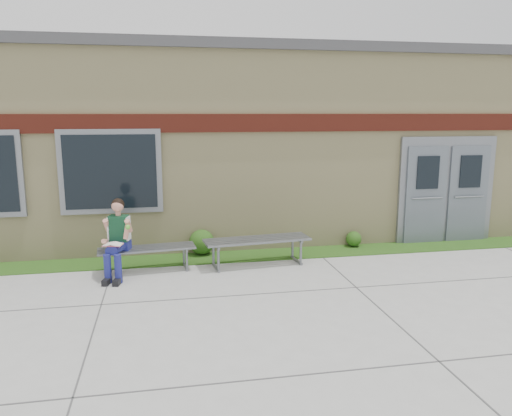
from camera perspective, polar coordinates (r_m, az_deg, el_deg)
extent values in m
plane|color=#9E9E99|center=(7.62, 5.71, -10.77)|extent=(80.00, 80.00, 0.00)
cube|color=#1A4813|center=(10.01, 1.51, -5.35)|extent=(16.00, 0.80, 0.02)
cube|color=beige|center=(12.97, -1.64, 7.32)|extent=(16.00, 6.00, 4.00)
cube|color=#3F3F42|center=(13.01, -1.69, 16.59)|extent=(16.20, 6.20, 0.20)
cube|color=maroon|center=(9.97, 1.13, 9.70)|extent=(16.00, 0.06, 0.35)
cube|color=slate|center=(9.86, -16.25, 4.01)|extent=(1.90, 0.08, 1.60)
cube|color=black|center=(9.82, -16.28, 3.98)|extent=(1.70, 0.04, 1.40)
cube|color=slate|center=(11.59, 20.88, 1.95)|extent=(2.20, 0.08, 2.30)
cube|color=slate|center=(11.31, 18.81, 1.37)|extent=(0.92, 0.06, 2.10)
cube|color=slate|center=(11.83, 23.04, 1.47)|extent=(0.92, 0.06, 2.10)
cube|color=slate|center=(9.11, -12.36, -4.53)|extent=(1.73, 0.64, 0.03)
cube|color=slate|center=(9.22, -16.54, -6.04)|extent=(0.09, 0.47, 0.39)
cube|color=slate|center=(9.17, -8.04, -5.77)|extent=(0.09, 0.47, 0.39)
cube|color=slate|center=(9.24, 0.13, -3.63)|extent=(2.01, 0.74, 0.04)
cube|color=slate|center=(9.20, -4.69, -5.45)|extent=(0.10, 0.55, 0.45)
cube|color=slate|center=(9.48, 4.81, -4.96)|extent=(0.10, 0.55, 0.45)
cube|color=navy|center=(9.07, -15.25, -4.11)|extent=(0.38, 0.31, 0.16)
cube|color=#103B21|center=(8.97, -15.39, -2.25)|extent=(0.35, 0.27, 0.46)
sphere|color=tan|center=(8.89, -15.54, 0.23)|extent=(0.25, 0.25, 0.21)
sphere|color=black|center=(8.90, -15.50, 0.38)|extent=(0.26, 0.26, 0.22)
cylinder|color=navy|center=(8.85, -16.32, -4.40)|extent=(0.24, 0.44, 0.15)
cylinder|color=navy|center=(8.80, -15.22, -4.43)|extent=(0.24, 0.44, 0.15)
cylinder|color=navy|center=(8.71, -16.60, -6.66)|extent=(0.12, 0.12, 0.50)
cylinder|color=navy|center=(8.66, -15.48, -6.71)|extent=(0.12, 0.12, 0.50)
cube|color=black|center=(8.71, -16.68, -8.04)|extent=(0.16, 0.27, 0.10)
cube|color=black|center=(8.65, -15.55, -8.10)|extent=(0.16, 0.27, 0.10)
cylinder|color=tan|center=(8.97, -16.67, -1.94)|extent=(0.14, 0.24, 0.26)
cylinder|color=tan|center=(8.85, -14.37, -1.99)|extent=(0.14, 0.24, 0.26)
cube|color=white|center=(8.69, -16.05, -3.99)|extent=(0.35, 0.28, 0.01)
cube|color=#B3435A|center=(8.69, -16.04, -4.06)|extent=(0.35, 0.29, 0.01)
sphere|color=#67D238|center=(8.71, -14.45, -2.13)|extent=(0.08, 0.08, 0.08)
sphere|color=#1A4813|center=(9.99, -6.23, -3.89)|extent=(0.50, 0.50, 0.50)
sphere|color=#1A4813|center=(10.73, 11.10, -3.49)|extent=(0.32, 0.32, 0.32)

